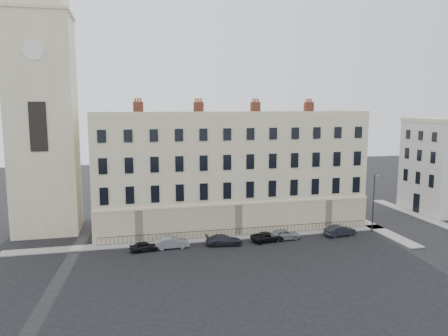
{
  "coord_description": "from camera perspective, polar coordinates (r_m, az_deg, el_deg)",
  "views": [
    {
      "loc": [
        -20.31,
        -46.48,
        16.58
      ],
      "look_at": [
        -6.95,
        10.0,
        8.19
      ],
      "focal_mm": 35.0,
      "sensor_mm": 36.0,
      "label": 1
    }
  ],
  "objects": [
    {
      "name": "car_b",
      "position": [
        52.06,
        -6.87,
        -9.64
      ],
      "size": [
        4.12,
        1.63,
        1.34
      ],
      "primitive_type": "imported",
      "rotation": [
        0.0,
        0.0,
        1.62
      ],
      "color": "gray",
      "rests_on": "ground"
    },
    {
      "name": "streetlamp",
      "position": [
        60.43,
        19.02,
        -4.04
      ],
      "size": [
        0.73,
        1.57,
        7.61
      ],
      "rotation": [
        0.0,
        0.0,
        -0.38
      ],
      "color": "#28282C",
      "rests_on": "ground"
    },
    {
      "name": "ground",
      "position": [
        53.37,
        9.93,
        -10.01
      ],
      "size": [
        160.0,
        160.0,
        0.0
      ],
      "primitive_type": "plane",
      "color": "black",
      "rests_on": "ground"
    },
    {
      "name": "pavement_adjacent",
      "position": [
        73.07,
        23.63,
        -5.55
      ],
      "size": [
        2.0,
        20.0,
        0.12
      ],
      "primitive_type": "cube",
      "color": "gray",
      "rests_on": "ground"
    },
    {
      "name": "car_c",
      "position": [
        52.73,
        -0.03,
        -9.39
      ],
      "size": [
        4.52,
        2.23,
        1.26
      ],
      "primitive_type": "imported",
      "rotation": [
        0.0,
        0.0,
        1.46
      ],
      "color": "#22252E",
      "rests_on": "ground"
    },
    {
      "name": "car_f",
      "position": [
        58.24,
        14.9,
        -7.91
      ],
      "size": [
        4.3,
        2.04,
        1.36
      ],
      "primitive_type": "imported",
      "rotation": [
        0.0,
        0.0,
        1.72
      ],
      "color": "black",
      "rests_on": "ground"
    },
    {
      "name": "adjacent_building",
      "position": [
        76.34,
        27.08,
        0.11
      ],
      "size": [
        10.0,
        10.0,
        14.0
      ],
      "primitive_type": "cube",
      "color": "silver",
      "rests_on": "ground"
    },
    {
      "name": "car_d",
      "position": [
        54.42,
        5.74,
        -8.92
      ],
      "size": [
        4.45,
        2.56,
        1.17
      ],
      "primitive_type": "imported",
      "rotation": [
        0.0,
        0.0,
        1.72
      ],
      "color": "black",
      "rests_on": "ground"
    },
    {
      "name": "church_tower",
      "position": [
        61.29,
        -22.73,
        9.54
      ],
      "size": [
        8.0,
        8.13,
        44.0
      ],
      "color": "beige",
      "rests_on": "ground"
    },
    {
      "name": "railings",
      "position": [
        56.16,
        2.05,
        -8.37
      ],
      "size": [
        35.0,
        0.04,
        0.96
      ],
      "color": "black",
      "rests_on": "ground"
    },
    {
      "name": "pavement_east_return",
      "position": [
        65.96,
        17.66,
        -6.68
      ],
      "size": [
        2.0,
        24.0,
        0.12
      ],
      "primitive_type": "cube",
      "color": "gray",
      "rests_on": "ground"
    },
    {
      "name": "car_a",
      "position": [
        51.49,
        -10.34,
        -10.03
      ],
      "size": [
        3.54,
        1.85,
        1.15
      ],
      "primitive_type": "imported",
      "rotation": [
        0.0,
        0.0,
        1.72
      ],
      "color": "black",
      "rests_on": "ground"
    },
    {
      "name": "car_e",
      "position": [
        55.21,
        7.81,
        -8.59
      ],
      "size": [
        4.14,
        1.91,
        1.37
      ],
      "primitive_type": "imported",
      "rotation": [
        0.0,
        0.0,
        1.64
      ],
      "color": "gray",
      "rests_on": "ground"
    },
    {
      "name": "terrace",
      "position": [
        60.87,
        0.48,
        -0.36
      ],
      "size": [
        36.22,
        12.22,
        17.0
      ],
      "color": "beige",
      "rests_on": "ground"
    },
    {
      "name": "pavement_terrace",
      "position": [
        55.05,
        -1.92,
        -9.25
      ],
      "size": [
        48.0,
        2.0,
        0.12
      ],
      "primitive_type": "cube",
      "color": "gray",
      "rests_on": "ground"
    }
  ]
}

